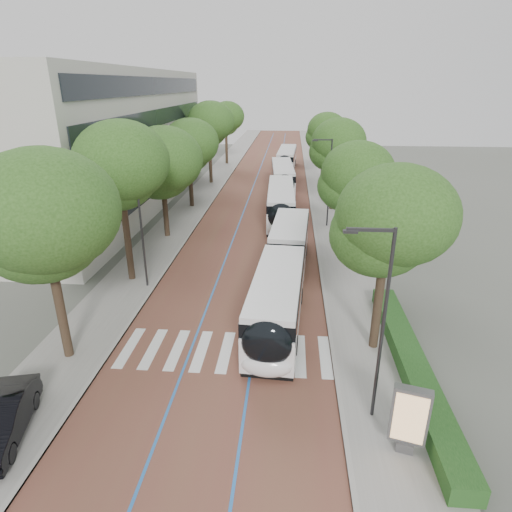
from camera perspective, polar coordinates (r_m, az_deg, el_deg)
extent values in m
plane|color=#51544C|center=(21.47, -5.00, -14.13)|extent=(160.00, 160.00, 0.00)
cube|color=brown|center=(58.52, 1.36, 9.58)|extent=(11.00, 140.00, 0.02)
cube|color=gray|center=(59.40, -5.99, 9.70)|extent=(4.00, 140.00, 0.12)
cube|color=gray|center=(58.59, 8.80, 9.39)|extent=(4.00, 140.00, 0.12)
cube|color=gray|center=(59.08, -4.15, 9.70)|extent=(0.20, 140.00, 0.14)
cube|color=gray|center=(58.48, 6.92, 9.47)|extent=(0.20, 140.00, 0.14)
cube|color=silver|center=(23.43, -16.51, -11.57)|extent=(0.55, 3.60, 0.01)
cube|color=silver|center=(23.03, -13.53, -11.87)|extent=(0.55, 3.60, 0.01)
cube|color=silver|center=(22.70, -10.46, -12.14)|extent=(0.55, 3.60, 0.01)
cube|color=silver|center=(22.43, -7.30, -12.39)|extent=(0.55, 3.60, 0.01)
cube|color=silver|center=(22.23, -4.06, -12.60)|extent=(0.55, 3.60, 0.01)
cube|color=silver|center=(22.10, -0.77, -12.78)|extent=(0.55, 3.60, 0.01)
cube|color=silver|center=(22.03, 2.55, -12.91)|extent=(0.55, 3.60, 0.01)
cube|color=silver|center=(22.04, 5.88, -13.01)|extent=(0.55, 3.60, 0.01)
cube|color=silver|center=(22.12, 9.20, -13.06)|extent=(0.55, 3.60, 0.01)
cube|color=#2260AC|center=(58.63, -0.23, 9.62)|extent=(0.12, 126.00, 0.01)
cube|color=#2260AC|center=(58.46, 2.95, 9.56)|extent=(0.12, 126.00, 0.01)
cube|color=#A8A69B|center=(50.76, -22.73, 14.04)|extent=(18.00, 40.00, 14.00)
cube|color=black|center=(48.05, -12.21, 9.99)|extent=(0.12, 38.00, 1.60)
cube|color=black|center=(47.51, -12.52, 13.76)|extent=(0.12, 38.00, 1.60)
cube|color=black|center=(47.18, -12.85, 17.60)|extent=(0.12, 38.00, 1.60)
cube|color=black|center=(47.07, -13.18, 21.23)|extent=(0.12, 38.00, 1.60)
cube|color=#143A14|center=(21.75, 20.05, -13.38)|extent=(1.20, 14.00, 0.80)
cylinder|color=#2C2C2E|center=(16.83, 16.53, -9.40)|extent=(0.14, 0.14, 8.00)
cube|color=#2C2C2E|center=(15.06, 15.14, 3.39)|extent=(1.70, 0.12, 0.12)
cube|color=#2C2C2E|center=(14.97, 12.47, 3.21)|extent=(0.50, 0.20, 0.10)
cylinder|color=#2C2C2E|center=(40.14, 9.76, 9.48)|extent=(0.14, 0.14, 8.00)
cube|color=#2C2C2E|center=(39.43, 8.94, 15.07)|extent=(1.70, 0.12, 0.12)
cube|color=#2C2C2E|center=(39.39, 7.88, 15.00)|extent=(0.50, 0.20, 0.10)
cylinder|color=#2C2C2E|center=(28.05, -15.03, 3.59)|extent=(0.14, 0.14, 8.00)
cylinder|color=black|center=(22.54, -24.53, -6.91)|extent=(0.44, 0.44, 4.97)
ellipsoid|color=#234716|center=(20.90, -26.47, 4.05)|extent=(6.34, 6.34, 5.39)
cylinder|color=black|center=(29.87, -16.70, 1.64)|extent=(0.44, 0.44, 5.39)
ellipsoid|color=#234716|center=(28.61, -17.77, 10.88)|extent=(5.89, 5.89, 5.01)
cylinder|color=black|center=(38.10, -11.96, 5.67)|extent=(0.44, 0.44, 4.41)
ellipsoid|color=#234716|center=(37.21, -12.45, 11.61)|extent=(6.41, 6.41, 5.45)
cylinder|color=black|center=(47.46, -8.67, 9.14)|extent=(0.44, 0.44, 4.48)
ellipsoid|color=#234716|center=(46.74, -8.96, 14.01)|extent=(5.88, 5.88, 4.99)
cylinder|color=black|center=(58.90, -6.09, 12.16)|extent=(0.44, 0.44, 5.30)
ellipsoid|color=#234716|center=(58.28, -6.29, 16.83)|extent=(6.08, 6.08, 5.17)
cylinder|color=black|center=(73.54, -3.95, 14.09)|extent=(0.44, 0.44, 5.02)
ellipsoid|color=#234716|center=(73.06, -4.05, 17.64)|extent=(5.53, 5.53, 4.70)
cylinder|color=black|center=(22.13, 15.89, -6.64)|extent=(0.44, 0.44, 4.66)
ellipsoid|color=#234716|center=(20.50, 17.11, 3.83)|extent=(5.43, 5.43, 4.62)
cylinder|color=black|center=(33.08, 12.19, 3.12)|extent=(0.44, 0.44, 4.38)
ellipsoid|color=#234716|center=(32.04, 12.76, 9.87)|extent=(5.21, 5.21, 4.43)
cylinder|color=black|center=(46.44, 10.15, 8.89)|extent=(0.44, 0.44, 4.67)
ellipsoid|color=#234716|center=(45.69, 10.52, 14.07)|extent=(5.52, 5.52, 4.70)
cylinder|color=black|center=(62.10, 8.87, 12.14)|extent=(0.44, 0.44, 4.44)
ellipsoid|color=#234716|center=(61.55, 9.09, 15.84)|extent=(5.30, 5.30, 4.50)
cylinder|color=black|center=(27.86, 3.87, -0.96)|extent=(2.35, 1.05, 2.30)
cube|color=silver|center=(23.49, 2.80, -6.96)|extent=(3.11, 9.50, 1.82)
cube|color=black|center=(22.95, 2.85, -4.48)|extent=(3.13, 9.32, 0.97)
cube|color=silver|center=(22.68, 2.88, -3.03)|extent=(3.04, 9.31, 0.31)
cube|color=black|center=(24.03, 2.75, -9.23)|extent=(3.03, 9.13, 0.35)
cube|color=silver|center=(32.06, 4.48, 1.19)|extent=(3.00, 7.89, 1.82)
cube|color=black|center=(31.67, 4.54, 3.11)|extent=(3.03, 7.73, 0.97)
cube|color=silver|center=(31.47, 4.58, 4.22)|extent=(2.94, 7.73, 0.31)
cube|color=black|center=(32.46, 4.42, -0.61)|extent=(2.93, 7.57, 0.35)
ellipsoid|color=black|center=(19.25, 1.47, -11.52)|extent=(2.42, 1.25, 2.28)
ellipsoid|color=silver|center=(19.86, 1.42, -14.34)|extent=(2.41, 1.15, 1.14)
cylinder|color=black|center=(22.06, -0.82, -11.34)|extent=(0.36, 1.02, 1.00)
cylinder|color=black|center=(21.88, 5.16, -11.77)|extent=(0.36, 1.02, 1.00)
cylinder|color=black|center=(33.97, 2.75, 1.08)|extent=(0.36, 1.02, 1.00)
cylinder|color=black|center=(33.84, 6.55, 0.87)|extent=(0.36, 1.02, 1.00)
cylinder|color=black|center=(26.65, 1.00, -5.05)|extent=(0.36, 1.02, 1.00)
cylinder|color=black|center=(26.50, 5.88, -5.35)|extent=(0.36, 1.02, 1.00)
cube|color=silver|center=(42.86, 3.31, 6.62)|extent=(2.82, 12.06, 1.82)
cube|color=black|center=(42.58, 3.34, 8.10)|extent=(2.85, 11.82, 0.97)
cube|color=silver|center=(42.43, 3.36, 8.94)|extent=(2.76, 11.82, 0.31)
cube|color=black|center=(43.17, 3.28, 5.23)|extent=(2.76, 11.58, 0.35)
ellipsoid|color=black|center=(37.04, 3.34, 5.32)|extent=(2.38, 1.16, 2.28)
ellipsoid|color=silver|center=(37.33, 3.30, 3.62)|extent=(2.38, 1.06, 1.14)
cylinder|color=black|center=(39.64, 1.65, 4.20)|extent=(0.33, 1.01, 1.00)
cylinder|color=black|center=(39.66, 4.93, 4.14)|extent=(0.33, 1.01, 1.00)
cylinder|color=black|center=(46.74, 1.89, 6.98)|extent=(0.33, 1.01, 1.00)
cylinder|color=black|center=(46.75, 4.68, 6.92)|extent=(0.33, 1.01, 1.00)
cube|color=silver|center=(55.05, 3.54, 10.08)|extent=(3.25, 12.13, 1.82)
cube|color=black|center=(54.83, 3.57, 11.25)|extent=(3.27, 11.90, 0.97)
cube|color=silver|center=(54.71, 3.58, 11.91)|extent=(3.19, 11.89, 0.31)
cube|color=black|center=(55.29, 3.51, 8.98)|extent=(3.17, 11.65, 0.35)
ellipsoid|color=black|center=(49.18, 3.84, 9.51)|extent=(2.41, 1.25, 2.28)
ellipsoid|color=silver|center=(49.39, 3.81, 8.21)|extent=(2.41, 1.15, 1.14)
cylinder|color=black|center=(51.67, 2.42, 8.44)|extent=(0.36, 1.02, 1.00)
cylinder|color=black|center=(51.78, 4.94, 8.41)|extent=(0.36, 1.02, 1.00)
cylinder|color=black|center=(58.89, 2.25, 10.14)|extent=(0.36, 1.02, 1.00)
cylinder|color=black|center=(58.98, 4.48, 10.11)|extent=(0.36, 1.02, 1.00)
cube|color=silver|center=(68.55, 4.12, 12.44)|extent=(3.01, 12.09, 1.82)
cube|color=black|center=(68.37, 4.14, 13.38)|extent=(3.04, 11.86, 0.97)
cube|color=silver|center=(68.27, 4.16, 13.91)|extent=(2.95, 11.85, 0.31)
cube|color=black|center=(68.73, 4.09, 11.55)|extent=(2.93, 11.61, 0.35)
ellipsoid|color=black|center=(62.66, 3.83, 12.23)|extent=(2.39, 1.20, 2.28)
ellipsoid|color=silver|center=(62.82, 3.80, 11.20)|extent=(2.39, 1.10, 1.14)
cylinder|color=black|center=(65.21, 2.91, 11.29)|extent=(0.34, 1.01, 1.00)
cylinder|color=black|center=(65.09, 4.93, 11.22)|extent=(0.34, 1.01, 1.00)
cylinder|color=black|center=(72.48, 3.36, 12.37)|extent=(0.34, 1.01, 1.00)
cylinder|color=black|center=(72.37, 5.19, 12.31)|extent=(0.34, 1.01, 1.00)
cube|color=#59595B|center=(18.01, 19.21, -22.66)|extent=(0.72, 0.65, 0.40)
cube|color=#59595B|center=(17.10, 19.81, -19.37)|extent=(1.36, 0.68, 2.32)
cube|color=#EFBA7E|center=(16.96, 19.79, -19.79)|extent=(1.08, 0.31, 2.02)
imported|color=black|center=(19.72, -30.91, -18.24)|extent=(2.73, 4.93, 1.54)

